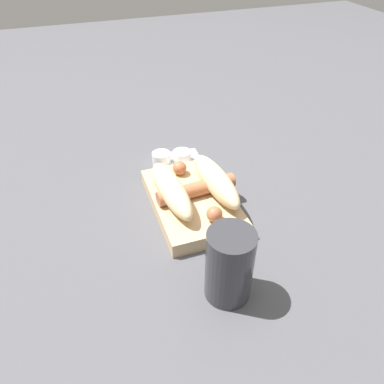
{
  "coord_description": "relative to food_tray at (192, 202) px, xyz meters",
  "views": [
    {
      "loc": [
        0.54,
        -0.19,
        0.49
      ],
      "look_at": [
        0.0,
        0.0,
        0.04
      ],
      "focal_mm": 35.0,
      "sensor_mm": 36.0,
      "label": 1
    }
  ],
  "objects": [
    {
      "name": "drink_glass",
      "position": [
        0.21,
        -0.01,
        0.05
      ],
      "size": [
        0.07,
        0.07,
        0.12
      ],
      "color": "#333338",
      "rests_on": "ground_plane"
    },
    {
      "name": "condiment_cup_far",
      "position": [
        -0.18,
        -0.01,
        -0.0
      ],
      "size": [
        0.04,
        0.04,
        0.03
      ],
      "color": "white",
      "rests_on": "ground_plane"
    },
    {
      "name": "food_tray",
      "position": [
        0.0,
        0.0,
        0.0
      ],
      "size": [
        0.23,
        0.15,
        0.03
      ],
      "color": "tan",
      "rests_on": "ground_plane"
    },
    {
      "name": "bread_roll",
      "position": [
        -0.0,
        0.0,
        0.04
      ],
      "size": [
        0.19,
        0.15,
        0.05
      ],
      "color": "beige",
      "rests_on": "food_tray"
    },
    {
      "name": "pickled_veggies",
      "position": [
        -0.06,
        -0.04,
        0.02
      ],
      "size": [
        0.05,
        0.05,
        0.0
      ],
      "color": "#F99E4C",
      "rests_on": "food_tray"
    },
    {
      "name": "condiment_cup_near",
      "position": [
        -0.17,
        0.03,
        -0.0
      ],
      "size": [
        0.04,
        0.04,
        0.03
      ],
      "color": "white",
      "rests_on": "ground_plane"
    },
    {
      "name": "ground_plane",
      "position": [
        0.0,
        0.0,
        -0.01
      ],
      "size": [
        3.0,
        3.0,
        0.0
      ],
      "primitive_type": "plane",
      "color": "#4C4C51"
    },
    {
      "name": "sausage",
      "position": [
        -0.0,
        0.01,
        0.03
      ],
      "size": [
        0.19,
        0.16,
        0.03
      ],
      "color": "#B26642",
      "rests_on": "food_tray"
    },
    {
      "name": "napkin",
      "position": [
        -0.16,
        0.03,
        -0.01
      ],
      "size": [
        0.11,
        0.11,
        0.0
      ],
      "color": "white",
      "rests_on": "ground_plane"
    }
  ]
}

